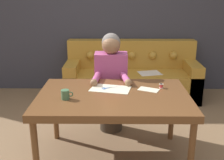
{
  "coord_description": "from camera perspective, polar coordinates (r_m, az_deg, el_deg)",
  "views": [
    {
      "loc": [
        0.15,
        -2.51,
        1.71
      ],
      "look_at": [
        0.13,
        0.18,
        0.82
      ],
      "focal_mm": 45.0,
      "sensor_mm": 36.0,
      "label": 1
    }
  ],
  "objects": [
    {
      "name": "couch",
      "position": [
        4.58,
        4.0,
        0.54
      ],
      "size": [
        2.09,
        0.77,
        0.9
      ],
      "color": "#B7842D",
      "rests_on": "ground_plane"
    },
    {
      "name": "person",
      "position": [
        3.37,
        -0.19,
        -0.52
      ],
      "size": [
        0.44,
        0.6,
        1.22
      ],
      "color": "#33281E",
      "rests_on": "ground_plane"
    },
    {
      "name": "scissors",
      "position": [
        2.89,
        -0.83,
        -1.66
      ],
      "size": [
        0.21,
        0.13,
        0.01
      ],
      "color": "silver",
      "rests_on": "dining_table"
    },
    {
      "name": "mug",
      "position": [
        2.63,
        -9.43,
        -2.94
      ],
      "size": [
        0.11,
        0.08,
        0.09
      ],
      "color": "#47704C",
      "rests_on": "dining_table"
    },
    {
      "name": "wall_back",
      "position": [
        4.75,
        -1.37,
        13.27
      ],
      "size": [
        8.0,
        0.06,
        2.6
      ],
      "color": "#383842",
      "rests_on": "ground_plane"
    },
    {
      "name": "pattern_paper_offcut",
      "position": [
        2.87,
        7.46,
        -1.95
      ],
      "size": [
        0.24,
        0.2,
        0.0
      ],
      "color": "beige",
      "rests_on": "dining_table"
    },
    {
      "name": "dining_table",
      "position": [
        2.75,
        0.3,
        -4.24
      ],
      "size": [
        1.47,
        0.97,
        0.72
      ],
      "color": "brown",
      "rests_on": "ground_plane"
    },
    {
      "name": "pattern_paper_main",
      "position": [
        2.87,
        -0.32,
        -1.79
      ],
      "size": [
        0.44,
        0.33,
        0.0
      ],
      "color": "beige",
      "rests_on": "dining_table"
    },
    {
      "name": "thread_spool",
      "position": [
        2.94,
        9.97,
        -1.19
      ],
      "size": [
        0.04,
        0.04,
        0.05
      ],
      "color": "red",
      "rests_on": "dining_table"
    }
  ]
}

